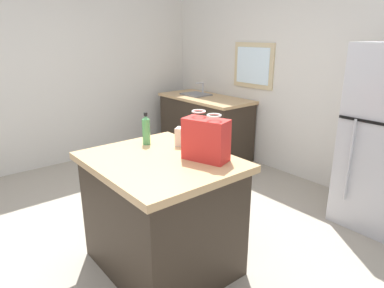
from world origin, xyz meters
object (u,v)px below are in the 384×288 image
object	(u,v)px
small_box	(187,137)
kitchen_island	(162,213)
shopping_bag	(206,139)
bottle	(146,130)

from	to	relation	value
small_box	kitchen_island	bearing A→B (deg)	-72.65
kitchen_island	shopping_bag	world-z (taller)	shopping_bag
kitchen_island	bottle	world-z (taller)	bottle
kitchen_island	shopping_bag	xyz separation A→B (m)	(0.23, 0.24, 0.60)
small_box	shopping_bag	bearing A→B (deg)	-14.94
shopping_bag	small_box	world-z (taller)	shopping_bag
kitchen_island	shopping_bag	size ratio (longest dim) A/B	3.14
shopping_bag	small_box	bearing A→B (deg)	165.06
kitchen_island	bottle	size ratio (longest dim) A/B	4.20
shopping_bag	bottle	world-z (taller)	shopping_bag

